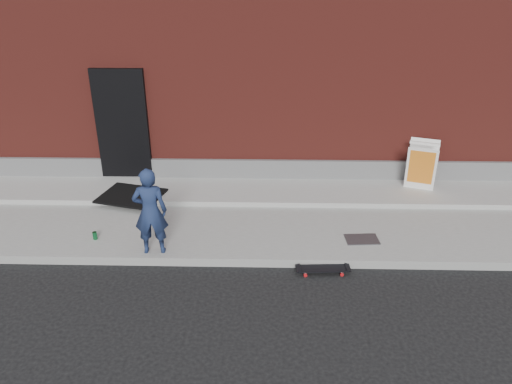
{
  "coord_description": "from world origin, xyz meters",
  "views": [
    {
      "loc": [
        0.34,
        -6.64,
        4.51
      ],
      "look_at": [
        0.16,
        0.8,
        0.95
      ],
      "focal_mm": 35.0,
      "sensor_mm": 36.0,
      "label": 1
    }
  ],
  "objects_px": {
    "child": "(150,212)",
    "pizza_sign": "(422,165)",
    "skateboard": "(323,269)",
    "soda_can": "(95,236)"
  },
  "relations": [
    {
      "from": "child",
      "to": "skateboard",
      "type": "height_order",
      "value": "child"
    },
    {
      "from": "skateboard",
      "to": "pizza_sign",
      "type": "height_order",
      "value": "pizza_sign"
    },
    {
      "from": "child",
      "to": "skateboard",
      "type": "xyz_separation_m",
      "value": [
        2.71,
        -0.33,
        -0.8
      ]
    },
    {
      "from": "child",
      "to": "skateboard",
      "type": "relative_size",
      "value": 1.75
    },
    {
      "from": "skateboard",
      "to": "child",
      "type": "bearing_deg",
      "value": 173.05
    },
    {
      "from": "skateboard",
      "to": "soda_can",
      "type": "height_order",
      "value": "soda_can"
    },
    {
      "from": "pizza_sign",
      "to": "soda_can",
      "type": "distance_m",
      "value": 6.32
    },
    {
      "from": "soda_can",
      "to": "pizza_sign",
      "type": "bearing_deg",
      "value": 18.73
    },
    {
      "from": "child",
      "to": "pizza_sign",
      "type": "bearing_deg",
      "value": -160.33
    },
    {
      "from": "skateboard",
      "to": "soda_can",
      "type": "bearing_deg",
      "value": 169.71
    }
  ]
}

